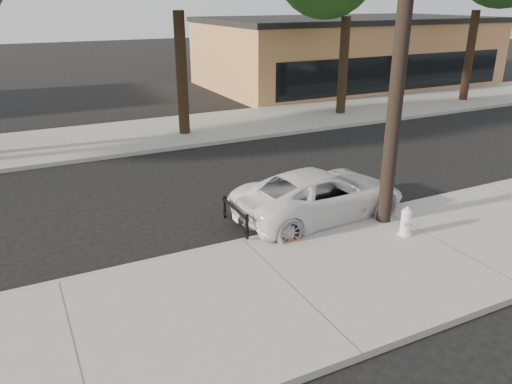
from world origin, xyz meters
TOP-DOWN VIEW (x-y plane):
  - ground at (0.00, 0.00)m, footprint 120.00×120.00m
  - near_sidewalk at (0.00, -4.30)m, footprint 90.00×4.40m
  - far_sidewalk at (0.00, 8.50)m, footprint 90.00×5.00m
  - curb_near at (0.00, -2.10)m, footprint 90.00×0.12m
  - building_main at (16.00, 16.00)m, footprint 18.00×10.00m
  - utility_pole at (3.60, -2.70)m, footprint 1.40×0.34m
  - police_cruiser at (2.46, -1.56)m, footprint 4.70×2.40m
  - fire_hydrant at (3.50, -3.56)m, footprint 0.36×0.32m
  - traffic_cone at (0.96, -2.50)m, footprint 0.37×0.37m

SIDE VIEW (x-z plane):
  - ground at x=0.00m, z-range 0.00..0.00m
  - near_sidewalk at x=0.00m, z-range 0.00..0.15m
  - far_sidewalk at x=0.00m, z-range 0.00..0.15m
  - curb_near at x=0.00m, z-range -0.01..0.15m
  - fire_hydrant at x=3.50m, z-range 0.14..0.80m
  - traffic_cone at x=0.96m, z-range 0.14..0.82m
  - police_cruiser at x=2.46m, z-range 0.00..1.27m
  - building_main at x=16.00m, z-range 0.00..4.00m
  - utility_pole at x=3.60m, z-range 0.20..9.20m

